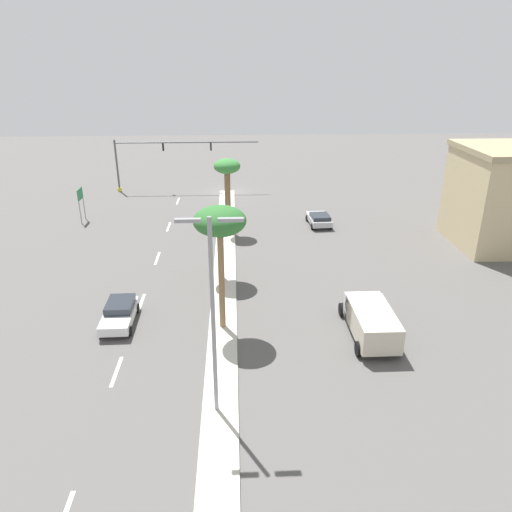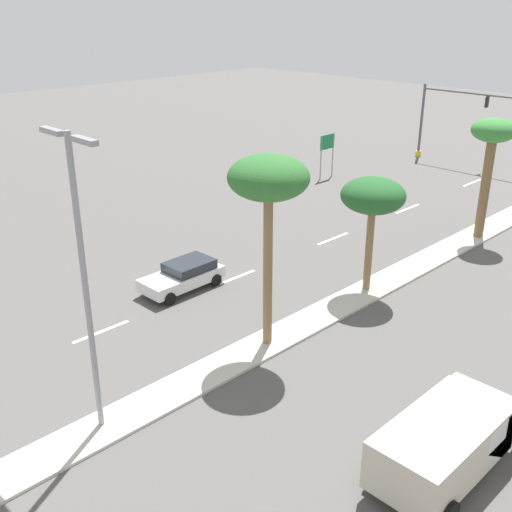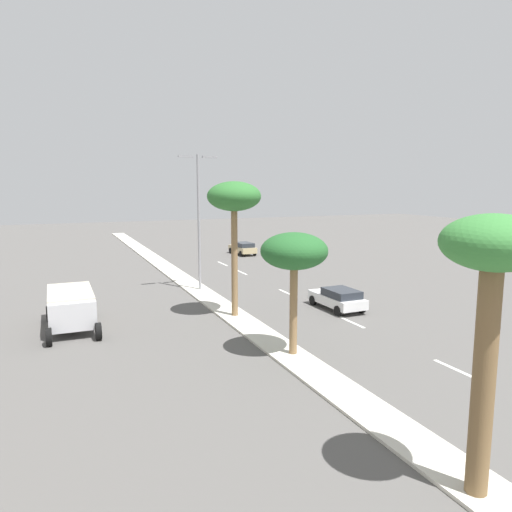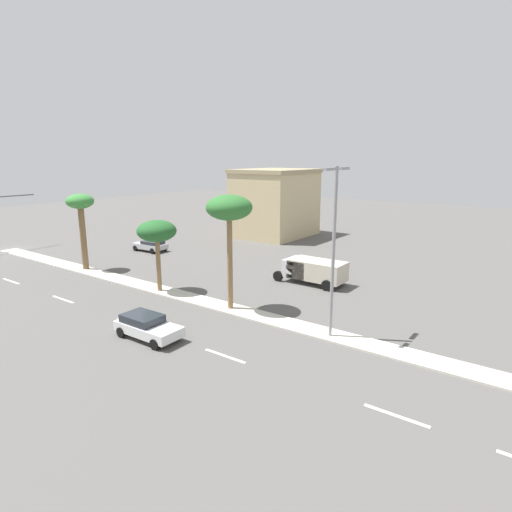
% 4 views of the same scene
% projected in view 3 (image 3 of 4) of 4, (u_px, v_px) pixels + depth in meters
% --- Properties ---
extents(ground_plane, '(160.00, 160.00, 0.00)m').
position_uv_depth(ground_plane, '(231.00, 314.00, 29.53)').
color(ground_plane, '#565451').
extents(median_curb, '(1.80, 87.40, 0.12)m').
position_uv_depth(median_curb, '(189.00, 284.00, 38.34)').
color(median_curb, beige).
rests_on(median_curb, ground).
extents(lane_stripe_leading, '(0.20, 2.80, 0.01)m').
position_uv_depth(lane_stripe_leading, '(459.00, 371.00, 20.50)').
color(lane_stripe_leading, silver).
rests_on(lane_stripe_leading, ground).
extents(lane_stripe_center, '(0.20, 2.80, 0.01)m').
position_uv_depth(lane_stripe_center, '(350.00, 322.00, 27.89)').
color(lane_stripe_center, silver).
rests_on(lane_stripe_center, ground).
extents(lane_stripe_rear, '(0.20, 2.80, 0.01)m').
position_uv_depth(lane_stripe_rear, '(288.00, 293.00, 35.16)').
color(lane_stripe_rear, silver).
rests_on(lane_stripe_rear, ground).
extents(lane_stripe_near, '(0.20, 2.80, 0.01)m').
position_uv_depth(lane_stripe_near, '(223.00, 264.00, 48.41)').
color(lane_stripe_near, silver).
rests_on(lane_stripe_near, ground).
extents(lane_stripe_mid, '(0.20, 2.80, 0.01)m').
position_uv_depth(lane_stripe_mid, '(241.00, 272.00, 43.73)').
color(lane_stripe_mid, silver).
rests_on(lane_stripe_mid, ground).
extents(palm_tree_right, '(2.51, 2.51, 7.14)m').
position_uv_depth(palm_tree_right, '(492.00, 268.00, 11.38)').
color(palm_tree_right, brown).
rests_on(palm_tree_right, median_curb).
extents(palm_tree_center, '(3.08, 3.08, 5.68)m').
position_uv_depth(palm_tree_center, '(294.00, 253.00, 21.61)').
color(palm_tree_center, olive).
rests_on(palm_tree_center, median_curb).
extents(palm_tree_rear, '(3.17, 3.17, 8.02)m').
position_uv_depth(palm_tree_rear, '(234.00, 200.00, 27.81)').
color(palm_tree_rear, olive).
rests_on(palm_tree_rear, median_curb).
extents(street_lamp_mid, '(2.90, 0.24, 10.00)m').
position_uv_depth(street_lamp_mid, '(199.00, 212.00, 35.22)').
color(street_lamp_mid, gray).
rests_on(street_lamp_mid, median_curb).
extents(sedan_white_far, '(2.04, 4.26, 1.38)m').
position_uv_depth(sedan_white_far, '(338.00, 298.00, 30.55)').
color(sedan_white_far, silver).
rests_on(sedan_white_far, ground).
extents(sedan_tan_right, '(2.02, 4.38, 1.43)m').
position_uv_depth(sedan_tan_right, '(243.00, 248.00, 54.73)').
color(sedan_tan_right, tan).
rests_on(sedan_tan_right, ground).
extents(box_truck, '(2.63, 6.01, 2.05)m').
position_uv_depth(box_truck, '(71.00, 307.00, 26.39)').
color(box_truck, silver).
rests_on(box_truck, ground).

